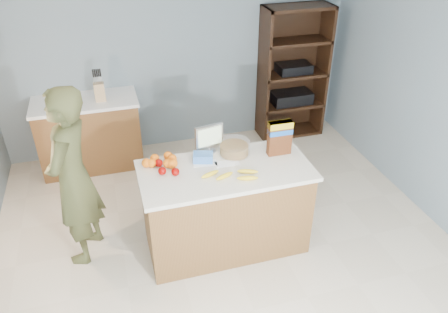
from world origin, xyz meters
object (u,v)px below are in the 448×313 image
object	(u,v)px
shelving_unit	(291,75)
cereal_box	(280,135)
person	(73,178)
tv	(209,137)
counter_peninsula	(225,211)

from	to	relation	value
shelving_unit	cereal_box	world-z (taller)	shelving_unit
person	cereal_box	bearing A→B (deg)	105.20
shelving_unit	tv	world-z (taller)	shelving_unit
counter_peninsula	person	world-z (taller)	person
counter_peninsula	person	bearing A→B (deg)	168.00
shelving_unit	tv	xyz separation A→B (m)	(-1.61, -1.72, 0.19)
counter_peninsula	cereal_box	world-z (taller)	cereal_box
counter_peninsula	cereal_box	size ratio (longest dim) A/B	4.64
shelving_unit	person	size ratio (longest dim) A/B	1.04
tv	counter_peninsula	bearing A→B (deg)	-79.16
person	cereal_box	xyz separation A→B (m)	(1.88, -0.17, 0.23)
counter_peninsula	shelving_unit	xyz separation A→B (m)	(1.55, 2.05, 0.45)
tv	cereal_box	world-z (taller)	cereal_box
person	tv	world-z (taller)	person
person	cereal_box	distance (m)	1.91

